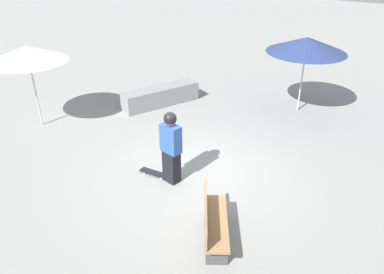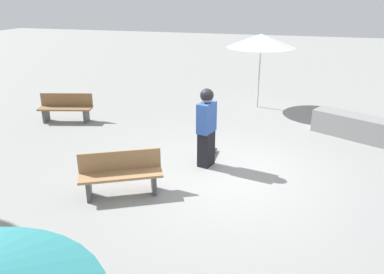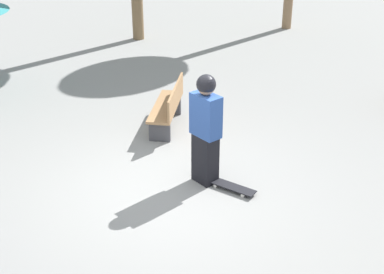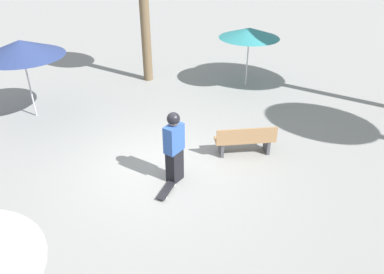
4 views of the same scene
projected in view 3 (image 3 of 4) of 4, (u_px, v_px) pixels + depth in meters
name	position (u px, v px, depth m)	size (l,w,h in m)	color
ground_plane	(169.00, 189.00, 8.40)	(60.00, 60.00, 0.00)	gray
skater_main	(206.00, 126.00, 8.19)	(0.53, 0.38, 1.81)	black
skateboard	(232.00, 187.00, 8.35)	(0.80, 0.22, 0.07)	black
bench_near	(169.00, 107.00, 10.26)	(1.14, 1.62, 0.85)	#47474C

